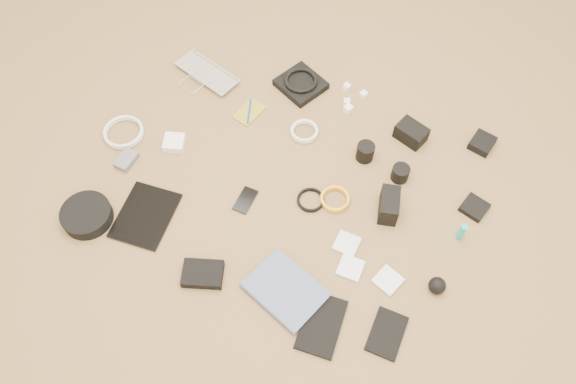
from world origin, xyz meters
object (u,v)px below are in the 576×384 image
at_px(laptop, 200,79).
at_px(dslr_camera, 411,133).
at_px(tablet, 146,215).
at_px(headphone_case, 87,215).
at_px(paperback, 266,310).
at_px(phone, 245,200).

xyz_separation_m(laptop, dslr_camera, (0.90, 0.07, 0.02)).
height_order(dslr_camera, tablet, dslr_camera).
xyz_separation_m(headphone_case, paperback, (0.73, -0.06, -0.01)).
bearing_deg(laptop, tablet, -62.09).
relative_size(dslr_camera, tablet, 0.48).
bearing_deg(phone, laptop, 134.48).
bearing_deg(tablet, headphone_case, -159.51).
relative_size(tablet, paperback, 0.98).
height_order(laptop, headphone_case, headphone_case).
relative_size(tablet, phone, 2.26).
distance_m(dslr_camera, phone, 0.70).
bearing_deg(phone, paperback, -54.04).
bearing_deg(tablet, paperback, -20.89).
bearing_deg(dslr_camera, headphone_case, -120.98).
distance_m(tablet, paperback, 0.57).
distance_m(dslr_camera, paperback, 0.89).
distance_m(laptop, phone, 0.62).
relative_size(laptop, dslr_camera, 2.46).
height_order(dslr_camera, headphone_case, dslr_camera).
xyz_separation_m(laptop, headphone_case, (-0.05, -0.74, 0.01)).
bearing_deg(paperback, laptop, 59.28).
relative_size(laptop, headphone_case, 1.58).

